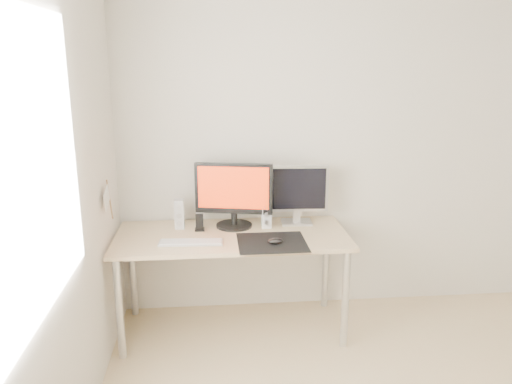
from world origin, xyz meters
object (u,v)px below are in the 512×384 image
main_monitor (234,193)px  phone_dock (200,225)px  second_monitor (297,192)px  keyboard (191,242)px  desk (232,245)px  speaker_right (266,213)px  mouse (276,241)px  speaker_left (179,214)px

main_monitor → phone_dock: size_ratio=4.50×
second_monitor → keyboard: second_monitor is taller
phone_dock → desk: bearing=-23.6°
second_monitor → speaker_right: bearing=-163.2°
mouse → keyboard: (-0.55, 0.07, -0.01)m
mouse → phone_dock: (-0.50, 0.32, 0.02)m
desk → mouse: bearing=-39.0°
mouse → second_monitor: size_ratio=0.22×
second_monitor → speaker_left: 0.86m
second_monitor → keyboard: bearing=-155.3°
second_monitor → speaker_left: bearing=-177.8°
mouse → speaker_right: (-0.02, 0.35, 0.08)m
desk → speaker_right: speaker_right is taller
mouse → desk: 0.37m
desk → speaker_left: bearing=156.2°
phone_dock → second_monitor: bearing=7.8°
mouse → main_monitor: main_monitor is taller
mouse → keyboard: size_ratio=0.24×
mouse → desk: bearing=141.0°
speaker_right → keyboard: (-0.53, -0.28, -0.10)m
main_monitor → speaker_left: (-0.39, 0.01, -0.15)m
speaker_left → desk: bearing=-23.8°
mouse → second_monitor: 0.52m
keyboard → phone_dock: 0.26m
mouse → desk: mouse is taller
main_monitor → keyboard: main_monitor is taller
desk → phone_dock: (-0.22, 0.10, 0.11)m
speaker_left → phone_dock: bearing=-24.2°
speaker_right → keyboard: size_ratio=0.49×
mouse → main_monitor: (-0.25, 0.37, 0.23)m
speaker_left → keyboard: 0.34m
second_monitor → phone_dock: (-0.71, -0.10, -0.20)m
main_monitor → keyboard: (-0.30, -0.31, -0.25)m
desk → phone_dock: size_ratio=13.15×
speaker_left → speaker_right: (0.62, -0.04, 0.00)m
main_monitor → speaker_right: main_monitor is taller
main_monitor → speaker_right: 0.28m
speaker_right → phone_dock: bearing=-176.7°
desk → main_monitor: main_monitor is taller
phone_dock → speaker_right: bearing=3.3°
second_monitor → speaker_right: second_monitor is taller
mouse → speaker_right: bearing=93.5°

